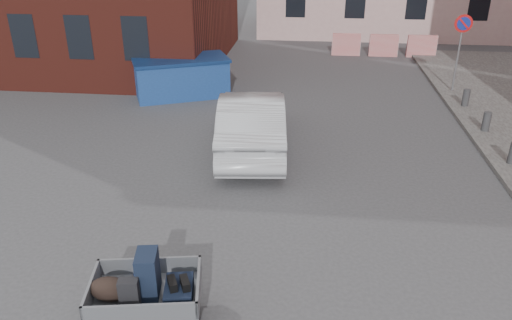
# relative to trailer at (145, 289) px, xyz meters

# --- Properties ---
(ground) EXTENTS (120.00, 120.00, 0.00)m
(ground) POSITION_rel_trailer_xyz_m (1.33, 2.80, -0.61)
(ground) COLOR #38383A
(ground) RESTS_ON ground
(no_parking_sign) EXTENTS (0.60, 0.09, 2.65)m
(no_parking_sign) POSITION_rel_trailer_xyz_m (7.33, 12.29, 1.41)
(no_parking_sign) COLOR gray
(no_parking_sign) RESTS_ON sidewalk
(barriers) EXTENTS (4.70, 0.18, 1.00)m
(barriers) POSITION_rel_trailer_xyz_m (5.53, 17.80, -0.11)
(barriers) COLOR red
(barriers) RESTS_ON ground
(trailer) EXTENTS (1.77, 1.92, 1.20)m
(trailer) POSITION_rel_trailer_xyz_m (0.00, 0.00, 0.00)
(trailer) COLOR black
(trailer) RESTS_ON ground
(dumpster) EXTENTS (3.62, 2.82, 1.35)m
(dumpster) POSITION_rel_trailer_xyz_m (-2.22, 10.98, 0.07)
(dumpster) COLOR navy
(dumpster) RESTS_ON ground
(silver_car) EXTENTS (2.15, 4.90, 1.57)m
(silver_car) POSITION_rel_trailer_xyz_m (0.79, 6.62, 0.18)
(silver_car) COLOR #B5B8BD
(silver_car) RESTS_ON ground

